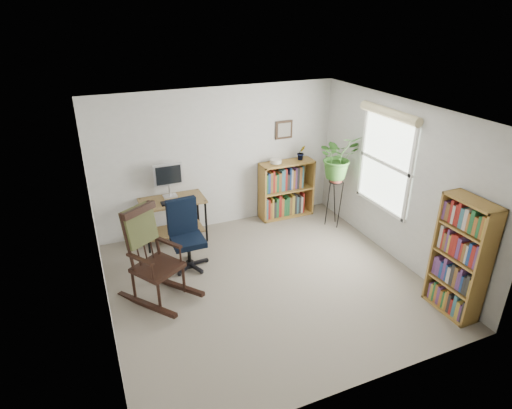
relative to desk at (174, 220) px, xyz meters
name	(u,v)px	position (x,y,z in m)	size (l,w,h in m)	color
floor	(267,283)	(0.90, -1.70, -0.37)	(4.20, 4.00, 0.00)	gray
ceiling	(269,114)	(0.90, -1.70, 2.03)	(4.20, 4.00, 0.00)	silver
wall_back	(219,159)	(0.90, 0.30, 0.83)	(4.20, 0.00, 2.40)	silver
wall_front	(360,293)	(0.90, -3.70, 0.83)	(4.20, 0.00, 2.40)	silver
wall_left	(97,237)	(-1.20, -1.70, 0.83)	(0.00, 4.00, 2.40)	silver
wall_right	(398,182)	(3.00, -1.70, 0.83)	(0.00, 4.00, 2.40)	silver
window	(385,163)	(2.96, -1.40, 1.03)	(0.12, 1.20, 1.50)	white
desk	(174,220)	(0.00, 0.00, 0.00)	(1.02, 0.56, 0.74)	olive
monitor	(169,181)	(0.00, 0.14, 0.65)	(0.46, 0.16, 0.56)	silver
keyboard	(174,202)	(0.00, -0.12, 0.38)	(0.40, 0.15, 0.03)	black
office_chair	(188,236)	(0.01, -0.87, 0.16)	(0.57, 0.57, 1.05)	black
rocking_chair	(156,256)	(-0.54, -1.44, 0.28)	(0.67, 1.12, 1.30)	black
low_bookshelf	(286,189)	(2.10, 0.12, 0.15)	(0.99, 0.33, 1.05)	olive
tall_bookshelf	(461,258)	(2.82, -3.14, 0.40)	(0.29, 0.68, 1.55)	olive
plant_stand	(334,200)	(2.70, -0.54, 0.12)	(0.27, 0.27, 0.97)	black
spider_plant	(340,136)	(2.70, -0.54, 1.26)	(1.69, 1.88, 1.46)	#346925
potted_plant_small	(301,157)	(2.38, 0.13, 0.73)	(0.13, 0.24, 0.11)	#346925
framed_picture	(284,130)	(2.10, 0.27, 1.22)	(0.32, 0.04, 0.32)	black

